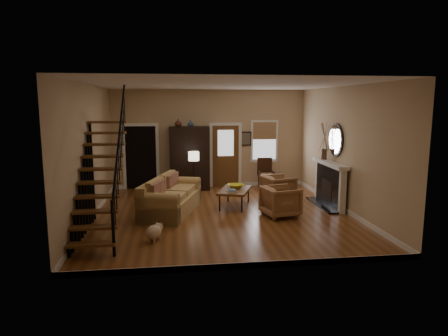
{
  "coord_description": "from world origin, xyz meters",
  "views": [
    {
      "loc": [
        -1.23,
        -9.95,
        2.85
      ],
      "look_at": [
        0.1,
        0.4,
        1.15
      ],
      "focal_mm": 32.0,
      "sensor_mm": 36.0,
      "label": 1
    }
  ],
  "objects": [
    {
      "name": "fireplace",
      "position": [
        3.13,
        0.5,
        0.74
      ],
      "size": [
        0.33,
        1.95,
        2.3
      ],
      "color": "black",
      "rests_on": "ground"
    },
    {
      "name": "room",
      "position": [
        -0.41,
        1.76,
        1.51
      ],
      "size": [
        7.0,
        7.33,
        3.3
      ],
      "color": "brown",
      "rests_on": "ground"
    },
    {
      "name": "vase_b",
      "position": [
        -0.65,
        3.05,
        2.21
      ],
      "size": [
        0.2,
        0.2,
        0.21
      ],
      "primitive_type": "imported",
      "color": "#334C60",
      "rests_on": "armoire"
    },
    {
      "name": "sofa",
      "position": [
        -1.3,
        0.27,
        0.44
      ],
      "size": [
        1.68,
        2.58,
        0.89
      ],
      "primitive_type": null,
      "rotation": [
        0.0,
        0.0,
        -0.3
      ],
      "color": "tan",
      "rests_on": "ground"
    },
    {
      "name": "armchair_left",
      "position": [
        1.45,
        -0.36,
        0.39
      ],
      "size": [
        1.01,
        0.99,
        0.77
      ],
      "primitive_type": "imported",
      "rotation": [
        0.0,
        0.0,
        1.78
      ],
      "color": "brown",
      "rests_on": "ground"
    },
    {
      "name": "bowl",
      "position": [
        0.49,
        0.89,
        0.55
      ],
      "size": [
        0.44,
        0.44,
        0.11
      ],
      "primitive_type": "imported",
      "color": "gold",
      "rests_on": "coffee_table"
    },
    {
      "name": "armchair_right",
      "position": [
        1.8,
        1.17,
        0.39
      ],
      "size": [
        1.02,
        1.0,
        0.77
      ],
      "primitive_type": "imported",
      "rotation": [
        0.0,
        0.0,
        1.81
      ],
      "color": "brown",
      "rests_on": "ground"
    },
    {
      "name": "dog",
      "position": [
        -1.67,
        -1.85,
        0.18
      ],
      "size": [
        0.46,
        0.56,
        0.35
      ],
      "primitive_type": null,
      "rotation": [
        0.0,
        0.0,
        -0.43
      ],
      "color": "beige",
      "rests_on": "ground"
    },
    {
      "name": "coffee_table",
      "position": [
        0.44,
        0.74,
        0.25
      ],
      "size": [
        1.14,
        1.46,
        0.49
      ],
      "primitive_type": null,
      "rotation": [
        0.0,
        0.0,
        -0.34
      ],
      "color": "brown",
      "rests_on": "ground"
    },
    {
      "name": "side_chair",
      "position": [
        1.85,
        2.95,
        0.51
      ],
      "size": [
        0.54,
        0.54,
        1.02
      ],
      "primitive_type": null,
      "color": "#321C0F",
      "rests_on": "ground"
    },
    {
      "name": "books",
      "position": [
        0.32,
        0.44,
        0.52
      ],
      "size": [
        0.24,
        0.32,
        0.06
      ],
      "primitive_type": null,
      "color": "beige",
      "rests_on": "coffee_table"
    },
    {
      "name": "armoire",
      "position": [
        -0.7,
        3.15,
        1.05
      ],
      "size": [
        1.3,
        0.6,
        2.1
      ],
      "primitive_type": null,
      "color": "black",
      "rests_on": "ground"
    },
    {
      "name": "floor_lamp",
      "position": [
        -0.62,
        1.92,
        0.71
      ],
      "size": [
        0.39,
        0.39,
        1.41
      ],
      "primitive_type": null,
      "rotation": [
        0.0,
        0.0,
        0.24
      ],
      "color": "black",
      "rests_on": "ground"
    },
    {
      "name": "staircase",
      "position": [
        -2.78,
        -1.3,
        1.6
      ],
      "size": [
        0.94,
        2.8,
        3.2
      ],
      "primitive_type": null,
      "color": "brown",
      "rests_on": "ground"
    },
    {
      "name": "vase_a",
      "position": [
        -1.05,
        3.05,
        2.22
      ],
      "size": [
        0.24,
        0.24,
        0.25
      ],
      "primitive_type": "imported",
      "color": "#4C2619",
      "rests_on": "armoire"
    }
  ]
}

